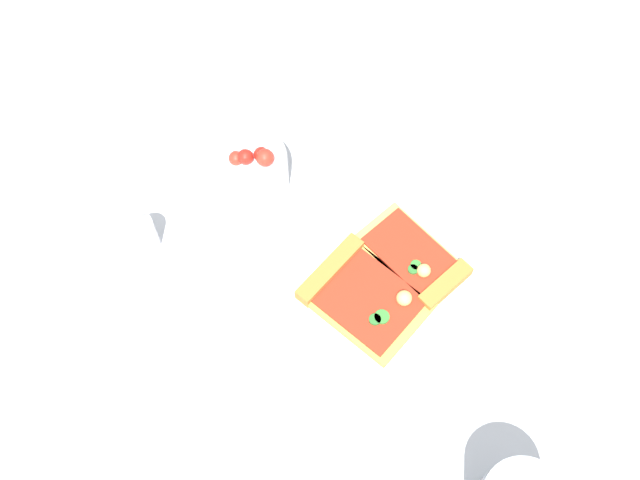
{
  "coord_description": "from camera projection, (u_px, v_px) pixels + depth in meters",
  "views": [
    {
      "loc": [
        0.03,
        -0.37,
        0.83
      ],
      "look_at": [
        -0.11,
        0.02,
        0.03
      ],
      "focal_mm": 42.9,
      "sensor_mm": 36.0,
      "label": 1
    }
  ],
  "objects": [
    {
      "name": "ground_plane",
      "position": [
        400.0,
        293.0,
        0.9
      ],
      "size": [
        2.4,
        2.4,
        0.0
      ],
      "primitive_type": "plane",
      "color": "silver",
      "rests_on": "ground"
    },
    {
      "name": "plate",
      "position": [
        390.0,
        278.0,
        0.9
      ],
      "size": [
        0.24,
        0.24,
        0.01
      ],
      "primitive_type": "cylinder",
      "color": "silver",
      "rests_on": "ground_plane"
    },
    {
      "name": "pizza_slice_near",
      "position": [
        360.0,
        294.0,
        0.88
      ],
      "size": [
        0.16,
        0.14,
        0.02
      ],
      "color": "gold",
      "rests_on": "plate"
    },
    {
      "name": "pizza_slice_far",
      "position": [
        418.0,
        261.0,
        0.9
      ],
      "size": [
        0.15,
        0.12,
        0.02
      ],
      "color": "#E5B256",
      "rests_on": "plate"
    },
    {
      "name": "salad_bowl",
      "position": [
        247.0,
        171.0,
        0.94
      ],
      "size": [
        0.1,
        0.1,
        0.08
      ],
      "color": "white",
      "rests_on": "ground_plane"
    },
    {
      "name": "paper_napkin",
      "position": [
        341.0,
        91.0,
        1.04
      ],
      "size": [
        0.18,
        0.14,
        0.0
      ],
      "primitive_type": "cube",
      "rotation": [
        0.0,
        0.0,
        -0.23
      ],
      "color": "silver",
      "rests_on": "ground_plane"
    },
    {
      "name": "pepper_shaker",
      "position": [
        143.0,
        232.0,
        0.9
      ],
      "size": [
        0.03,
        0.03,
        0.07
      ],
      "color": "silver",
      "rests_on": "ground_plane"
    }
  ]
}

